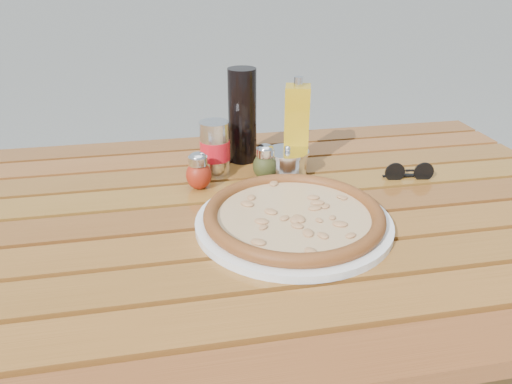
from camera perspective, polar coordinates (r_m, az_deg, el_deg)
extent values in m
cube|color=#3A1C0D|center=(1.57, -26.83, -10.33)|extent=(0.06, 0.06, 0.70)
cube|color=#38220C|center=(1.70, 19.22, -5.93)|extent=(0.06, 0.06, 0.70)
cube|color=#35210C|center=(1.00, 0.22, -4.63)|extent=(1.36, 0.86, 0.04)
cube|color=#55260F|center=(0.66, 7.42, -19.55)|extent=(1.40, 0.09, 0.03)
cube|color=#5F3210|center=(0.73, 4.96, -14.09)|extent=(1.40, 0.09, 0.03)
cube|color=#5A310F|center=(0.81, 3.03, -9.61)|extent=(1.40, 0.09, 0.03)
cube|color=#5B3110|center=(0.89, 1.49, -5.93)|extent=(1.40, 0.09, 0.03)
cube|color=#52290E|center=(0.98, 0.22, -2.87)|extent=(1.40, 0.09, 0.03)
cube|color=#5C3510|center=(1.07, -0.83, -0.31)|extent=(1.40, 0.09, 0.03)
cube|color=#552E0F|center=(1.16, -1.72, 1.85)|extent=(1.40, 0.09, 0.03)
cube|color=#5B2D10|center=(1.25, -2.48, 3.70)|extent=(1.40, 0.09, 0.03)
cube|color=#4E270D|center=(1.34, -3.14, 5.29)|extent=(1.40, 0.09, 0.03)
cylinder|color=white|center=(0.92, 4.31, -3.49)|extent=(0.46, 0.46, 0.01)
cylinder|color=beige|center=(0.91, 4.33, -2.83)|extent=(0.39, 0.39, 0.01)
torus|color=black|center=(0.91, 4.34, -2.55)|extent=(0.42, 0.42, 0.03)
ellipsoid|color=#A42612|center=(1.06, -6.56, 1.93)|extent=(0.07, 0.07, 0.06)
cylinder|color=silver|center=(1.05, -6.65, 3.59)|extent=(0.05, 0.05, 0.02)
ellipsoid|color=silver|center=(1.04, -6.67, 4.04)|extent=(0.05, 0.05, 0.02)
ellipsoid|color=#3D4019|center=(1.10, 1.05, 2.98)|extent=(0.07, 0.07, 0.06)
cylinder|color=silver|center=(1.08, 1.06, 4.58)|extent=(0.05, 0.05, 0.02)
ellipsoid|color=silver|center=(1.08, 1.07, 5.03)|extent=(0.04, 0.04, 0.02)
cylinder|color=black|center=(1.17, -1.57, 8.70)|extent=(0.09, 0.09, 0.22)
cylinder|color=silver|center=(1.12, -4.71, 5.08)|extent=(0.08, 0.08, 0.12)
cylinder|color=red|center=(1.12, -4.70, 4.84)|extent=(0.08, 0.08, 0.04)
cube|color=#AF8512|center=(1.15, 4.67, 7.39)|extent=(0.07, 0.07, 0.19)
cylinder|color=silver|center=(1.12, 4.86, 12.50)|extent=(0.02, 0.02, 0.02)
cylinder|color=silver|center=(1.12, 3.58, 3.21)|extent=(0.12, 0.12, 0.05)
cylinder|color=silver|center=(1.11, 3.62, 4.60)|extent=(0.12, 0.12, 0.01)
sphere|color=silver|center=(1.10, 3.63, 4.98)|extent=(0.02, 0.02, 0.01)
cylinder|color=black|center=(1.14, 15.60, 2.18)|extent=(0.04, 0.01, 0.04)
cylinder|color=black|center=(1.16, 18.62, 2.19)|extent=(0.04, 0.01, 0.04)
cube|color=black|center=(1.15, 17.15, 2.37)|extent=(0.02, 0.01, 0.00)
cube|color=black|center=(1.16, 16.39, 1.79)|extent=(0.09, 0.02, 0.00)
cube|color=black|center=(1.17, 17.24, 1.91)|extent=(0.09, 0.02, 0.00)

